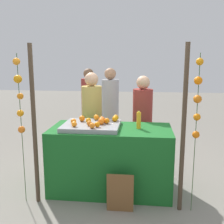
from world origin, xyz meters
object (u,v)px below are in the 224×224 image
object	(u,v)px
orange_0	(101,121)
juice_bottle	(139,120)
stall_counter	(111,159)
orange_1	(92,126)
chalkboard_sign	(120,193)
vendor_left	(92,126)
vendor_right	(142,128)

from	to	relation	value
orange_0	juice_bottle	world-z (taller)	juice_bottle
stall_counter	orange_1	world-z (taller)	orange_1
stall_counter	chalkboard_sign	bearing A→B (deg)	-72.28
orange_0	vendor_left	xyz separation A→B (m)	(-0.27, 0.75, -0.25)
vendor_right	vendor_left	bearing A→B (deg)	-176.63
stall_counter	juice_bottle	world-z (taller)	juice_bottle
vendor_left	vendor_right	size ratio (longest dim) A/B	1.03
stall_counter	juice_bottle	xyz separation A→B (m)	(0.39, 0.01, 0.58)
orange_0	chalkboard_sign	xyz separation A→B (m)	(0.31, -0.52, -0.79)
stall_counter	orange_1	bearing A→B (deg)	-127.49
orange_0	vendor_right	world-z (taller)	vendor_right
orange_1	vendor_right	xyz separation A→B (m)	(0.66, 1.03, -0.27)
juice_bottle	vendor_right	xyz separation A→B (m)	(0.05, 0.73, -0.29)
juice_bottle	vendor_left	bearing A→B (deg)	139.08
vendor_left	vendor_right	world-z (taller)	vendor_left
stall_counter	chalkboard_sign	xyz separation A→B (m)	(0.18, -0.58, -0.22)
chalkboard_sign	vendor_right	world-z (taller)	vendor_right
stall_counter	vendor_right	bearing A→B (deg)	59.39
orange_1	chalkboard_sign	size ratio (longest dim) A/B	0.15
vendor_left	vendor_right	distance (m)	0.84
juice_bottle	vendor_left	world-z (taller)	vendor_left
chalkboard_sign	vendor_left	size ratio (longest dim) A/B	0.30
stall_counter	vendor_left	xyz separation A→B (m)	(-0.40, 0.70, 0.31)
chalkboard_sign	vendor_right	size ratio (longest dim) A/B	0.31
juice_bottle	stall_counter	bearing A→B (deg)	-178.14
orange_1	vendor_right	bearing A→B (deg)	57.41
orange_1	chalkboard_sign	distance (m)	0.93
orange_0	vendor_right	bearing A→B (deg)	54.68
juice_bottle	vendor_right	distance (m)	0.79
juice_bottle	vendor_right	world-z (taller)	vendor_right
orange_0	vendor_left	bearing A→B (deg)	109.83
orange_0	chalkboard_sign	bearing A→B (deg)	-59.02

